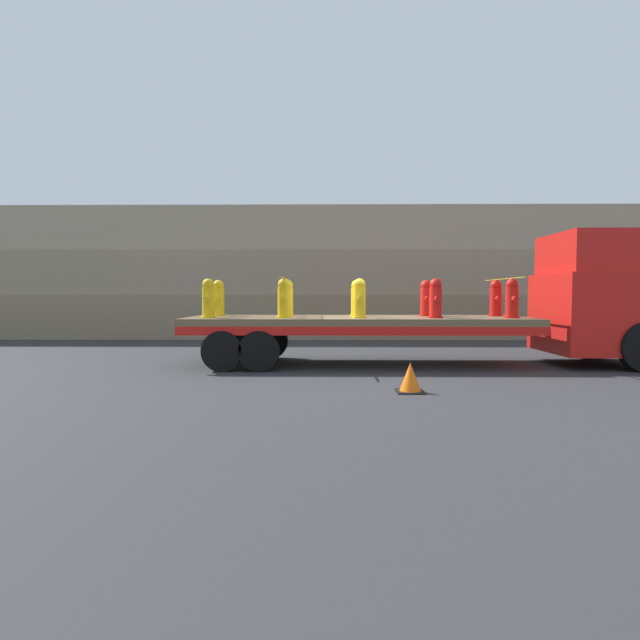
{
  "coord_description": "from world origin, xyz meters",
  "views": [
    {
      "loc": [
        -0.79,
        -12.48,
        1.74
      ],
      "look_at": [
        -0.95,
        0.0,
        1.12
      ],
      "focal_mm": 28.0,
      "sensor_mm": 36.0,
      "label": 1
    }
  ],
  "objects_px": {
    "fire_hydrant_red_far_3": "(426,298)",
    "fire_hydrant_red_far_4": "(496,298)",
    "fire_hydrant_yellow_near_2": "(360,299)",
    "fire_hydrant_yellow_near_0": "(208,299)",
    "fire_hydrant_red_near_3": "(436,299)",
    "fire_hydrant_red_near_4": "(512,299)",
    "fire_hydrant_yellow_near_1": "(284,299)",
    "traffic_cone": "(410,378)",
    "fire_hydrant_yellow_far_2": "(357,298)",
    "truck_cab": "(600,300)",
    "fire_hydrant_yellow_far_1": "(287,298)",
    "flatbed_trailer": "(335,326)",
    "fire_hydrant_yellow_far_0": "(219,298)"
  },
  "relations": [
    {
      "from": "truck_cab",
      "to": "fire_hydrant_yellow_near_1",
      "type": "height_order",
      "value": "truck_cab"
    },
    {
      "from": "fire_hydrant_yellow_far_2",
      "to": "traffic_cone",
      "type": "height_order",
      "value": "fire_hydrant_yellow_far_2"
    },
    {
      "from": "fire_hydrant_yellow_near_0",
      "to": "fire_hydrant_red_far_3",
      "type": "bearing_deg",
      "value": 11.79
    },
    {
      "from": "fire_hydrant_yellow_near_2",
      "to": "truck_cab",
      "type": "bearing_deg",
      "value": 5.38
    },
    {
      "from": "fire_hydrant_red_near_4",
      "to": "traffic_cone",
      "type": "relative_size",
      "value": 1.76
    },
    {
      "from": "flatbed_trailer",
      "to": "fire_hydrant_red_far_3",
      "type": "distance_m",
      "value": 2.55
    },
    {
      "from": "fire_hydrant_yellow_near_2",
      "to": "fire_hydrant_red_near_3",
      "type": "relative_size",
      "value": 1.0
    },
    {
      "from": "fire_hydrant_yellow_near_0",
      "to": "fire_hydrant_yellow_far_0",
      "type": "distance_m",
      "value": 1.13
    },
    {
      "from": "fire_hydrant_yellow_far_0",
      "to": "fire_hydrant_red_near_3",
      "type": "relative_size",
      "value": 1.0
    },
    {
      "from": "truck_cab",
      "to": "fire_hydrant_red_far_3",
      "type": "distance_m",
      "value": 4.24
    },
    {
      "from": "fire_hydrant_yellow_far_1",
      "to": "fire_hydrant_yellow_near_2",
      "type": "bearing_deg",
      "value": -32.06
    },
    {
      "from": "truck_cab",
      "to": "fire_hydrant_yellow_far_1",
      "type": "relative_size",
      "value": 3.46
    },
    {
      "from": "fire_hydrant_red_far_3",
      "to": "fire_hydrant_red_far_4",
      "type": "relative_size",
      "value": 1.0
    },
    {
      "from": "flatbed_trailer",
      "to": "fire_hydrant_yellow_far_2",
      "type": "height_order",
      "value": "fire_hydrant_yellow_far_2"
    },
    {
      "from": "flatbed_trailer",
      "to": "fire_hydrant_yellow_far_1",
      "type": "relative_size",
      "value": 8.97
    },
    {
      "from": "fire_hydrant_red_far_4",
      "to": "traffic_cone",
      "type": "relative_size",
      "value": 1.76
    },
    {
      "from": "fire_hydrant_yellow_near_0",
      "to": "fire_hydrant_red_far_4",
      "type": "distance_m",
      "value": 7.33
    },
    {
      "from": "truck_cab",
      "to": "traffic_cone",
      "type": "xyz_separation_m",
      "value": [
        -5.3,
        -3.59,
        -1.36
      ]
    },
    {
      "from": "fire_hydrant_red_near_4",
      "to": "fire_hydrant_yellow_far_1",
      "type": "bearing_deg",
      "value": 168.21
    },
    {
      "from": "flatbed_trailer",
      "to": "fire_hydrant_red_near_3",
      "type": "bearing_deg",
      "value": -13.34
    },
    {
      "from": "fire_hydrant_yellow_far_2",
      "to": "fire_hydrant_red_far_3",
      "type": "xyz_separation_m",
      "value": [
        1.81,
        0.0,
        0.0
      ]
    },
    {
      "from": "fire_hydrant_yellow_near_1",
      "to": "fire_hydrant_red_far_4",
      "type": "distance_m",
      "value": 5.55
    },
    {
      "from": "fire_hydrant_yellow_near_0",
      "to": "fire_hydrant_yellow_near_2",
      "type": "bearing_deg",
      "value": 0.0
    },
    {
      "from": "fire_hydrant_yellow_far_2",
      "to": "fire_hydrant_red_far_4",
      "type": "bearing_deg",
      "value": 0.0
    },
    {
      "from": "fire_hydrant_red_near_3",
      "to": "fire_hydrant_red_near_4",
      "type": "height_order",
      "value": "same"
    },
    {
      "from": "fire_hydrant_red_near_3",
      "to": "fire_hydrant_red_near_4",
      "type": "relative_size",
      "value": 1.0
    },
    {
      "from": "fire_hydrant_yellow_near_2",
      "to": "fire_hydrant_red_near_3",
      "type": "distance_m",
      "value": 1.81
    },
    {
      "from": "fire_hydrant_red_near_4",
      "to": "traffic_cone",
      "type": "distance_m",
      "value": 4.42
    },
    {
      "from": "fire_hydrant_yellow_far_0",
      "to": "fire_hydrant_yellow_far_2",
      "type": "xyz_separation_m",
      "value": [
        3.62,
        0.0,
        0.0
      ]
    },
    {
      "from": "fire_hydrant_yellow_near_0",
      "to": "truck_cab",
      "type": "bearing_deg",
      "value": 3.37
    },
    {
      "from": "fire_hydrant_yellow_far_2",
      "to": "fire_hydrant_red_far_3",
      "type": "relative_size",
      "value": 1.0
    },
    {
      "from": "fire_hydrant_yellow_far_0",
      "to": "fire_hydrant_yellow_far_2",
      "type": "bearing_deg",
      "value": 0.0
    },
    {
      "from": "fire_hydrant_yellow_near_1",
      "to": "traffic_cone",
      "type": "bearing_deg",
      "value": -50.13
    },
    {
      "from": "traffic_cone",
      "to": "fire_hydrant_red_far_4",
      "type": "bearing_deg",
      "value": 55.04
    },
    {
      "from": "fire_hydrant_yellow_far_1",
      "to": "traffic_cone",
      "type": "xyz_separation_m",
      "value": [
        2.53,
        -4.16,
        -1.39
      ]
    },
    {
      "from": "fire_hydrant_yellow_far_0",
      "to": "fire_hydrant_red_far_4",
      "type": "distance_m",
      "value": 7.24
    },
    {
      "from": "truck_cab",
      "to": "fire_hydrant_red_far_3",
      "type": "height_order",
      "value": "truck_cab"
    },
    {
      "from": "fire_hydrant_yellow_far_2",
      "to": "traffic_cone",
      "type": "bearing_deg",
      "value": -80.25
    },
    {
      "from": "fire_hydrant_yellow_near_1",
      "to": "fire_hydrant_red_near_4",
      "type": "relative_size",
      "value": 1.0
    },
    {
      "from": "fire_hydrant_yellow_near_0",
      "to": "fire_hydrant_yellow_near_2",
      "type": "xyz_separation_m",
      "value": [
        3.62,
        0.0,
        0.0
      ]
    },
    {
      "from": "fire_hydrant_red_near_4",
      "to": "fire_hydrant_red_far_4",
      "type": "height_order",
      "value": "same"
    },
    {
      "from": "fire_hydrant_yellow_near_2",
      "to": "fire_hydrant_yellow_near_0",
      "type": "bearing_deg",
      "value": 180.0
    },
    {
      "from": "fire_hydrant_red_far_3",
      "to": "flatbed_trailer",
      "type": "bearing_deg",
      "value": -166.66
    },
    {
      "from": "fire_hydrant_yellow_near_1",
      "to": "fire_hydrant_red_near_3",
      "type": "bearing_deg",
      "value": 0.0
    },
    {
      "from": "truck_cab",
      "to": "fire_hydrant_yellow_far_1",
      "type": "height_order",
      "value": "truck_cab"
    },
    {
      "from": "fire_hydrant_red_near_4",
      "to": "fire_hydrant_yellow_near_1",
      "type": "bearing_deg",
      "value": 180.0
    },
    {
      "from": "fire_hydrant_yellow_near_0",
      "to": "fire_hydrant_red_far_3",
      "type": "xyz_separation_m",
      "value": [
        5.43,
        1.13,
        0.0
      ]
    },
    {
      "from": "truck_cab",
      "to": "fire_hydrant_yellow_far_2",
      "type": "relative_size",
      "value": 3.46
    },
    {
      "from": "truck_cab",
      "to": "fire_hydrant_yellow_far_1",
      "type": "distance_m",
      "value": 7.85
    },
    {
      "from": "flatbed_trailer",
      "to": "traffic_cone",
      "type": "height_order",
      "value": "flatbed_trailer"
    }
  ]
}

